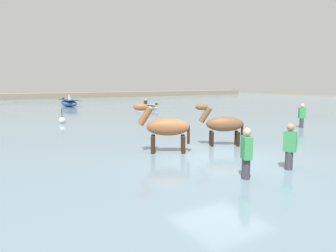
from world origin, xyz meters
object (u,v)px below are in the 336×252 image
(horse_trailing_chestnut, at_px, (166,128))
(boat_near_starboard, at_px, (146,106))
(person_onlooker_right, at_px, (302,118))
(channel_buoy, at_px, (62,120))
(boat_mid_outer, at_px, (69,103))
(person_spectator_far, at_px, (289,152))
(person_onlooker_left, at_px, (246,159))
(horse_lead_bay, at_px, (223,125))

(horse_trailing_chestnut, relative_size, boat_near_starboard, 0.80)
(horse_trailing_chestnut, relative_size, person_onlooker_right, 1.24)
(channel_buoy, bearing_deg, boat_mid_outer, 74.28)
(person_spectator_far, distance_m, person_onlooker_right, 8.66)
(person_onlooker_right, height_order, person_onlooker_left, same)
(horse_lead_bay, height_order, horse_trailing_chestnut, horse_trailing_chestnut)
(boat_mid_outer, bearing_deg, person_spectator_far, -91.83)
(horse_lead_bay, height_order, boat_mid_outer, horse_lead_bay)
(person_onlooker_right, distance_m, person_onlooker_left, 10.00)
(horse_trailing_chestnut, relative_size, channel_buoy, 2.44)
(person_spectator_far, bearing_deg, person_onlooker_right, 33.10)
(horse_trailing_chestnut, height_order, person_onlooker_right, horse_trailing_chestnut)
(person_spectator_far, height_order, person_onlooker_right, same)
(boat_mid_outer, bearing_deg, boat_near_starboard, -54.21)
(person_spectator_far, bearing_deg, horse_trailing_chestnut, 116.48)
(person_spectator_far, bearing_deg, boat_mid_outer, 88.17)
(horse_trailing_chestnut, relative_size, boat_mid_outer, 0.61)
(boat_mid_outer, distance_m, channel_buoy, 13.53)
(boat_near_starboard, height_order, person_onlooker_left, person_onlooker_left)
(person_onlooker_right, bearing_deg, horse_lead_bay, -168.22)
(boat_near_starboard, relative_size, channel_buoy, 3.04)
(boat_near_starboard, relative_size, person_onlooker_right, 1.54)
(boat_mid_outer, xyz_separation_m, person_spectator_far, (-0.83, -26.00, 0.15))
(boat_mid_outer, distance_m, boat_near_starboard, 8.50)
(person_spectator_far, height_order, channel_buoy, person_spectator_far)
(horse_lead_bay, xyz_separation_m, boat_mid_outer, (0.18, 22.65, -0.42))
(horse_lead_bay, distance_m, boat_near_starboard, 16.58)
(person_onlooker_left, xyz_separation_m, channel_buoy, (-1.27, 12.96, -0.29))
(person_spectator_far, relative_size, person_onlooker_right, 1.00)
(boat_mid_outer, bearing_deg, person_onlooker_left, -95.27)
(boat_mid_outer, bearing_deg, channel_buoy, -105.72)
(boat_near_starboard, distance_m, person_onlooker_right, 14.45)
(horse_trailing_chestnut, bearing_deg, person_spectator_far, -63.52)
(horse_lead_bay, height_order, person_onlooker_left, horse_lead_bay)
(horse_lead_bay, height_order, person_onlooker_right, horse_lead_bay)
(person_spectator_far, height_order, person_onlooker_left, same)
(horse_trailing_chestnut, height_order, boat_mid_outer, horse_trailing_chestnut)
(horse_trailing_chestnut, xyz_separation_m, person_onlooker_right, (8.98, 1.28, -0.33))
(horse_lead_bay, distance_m, horse_trailing_chestnut, 2.37)
(person_onlooker_right, bearing_deg, boat_near_starboard, 95.77)
(horse_trailing_chestnut, xyz_separation_m, boat_near_starboard, (7.52, 15.65, -0.57))
(boat_mid_outer, bearing_deg, horse_lead_bay, -90.46)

